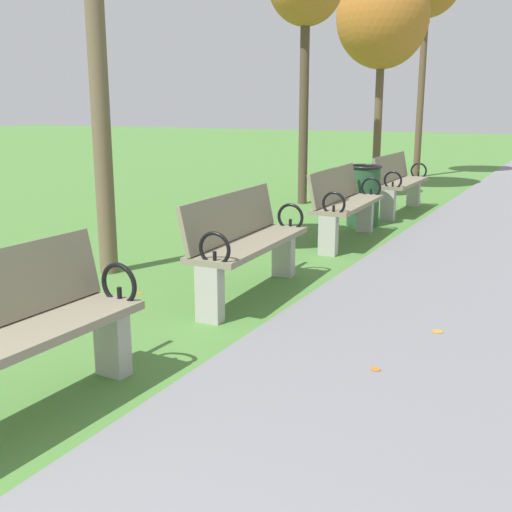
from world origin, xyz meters
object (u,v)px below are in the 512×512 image
object	(u,v)px
park_bench_2	(3,337)
park_bench_3	(245,242)
park_bench_5	(399,182)
park_bench_4	(345,203)
tree_3	(383,18)
trash_bin	(363,195)

from	to	relation	value
park_bench_2	park_bench_3	distance (m)	2.59
park_bench_3	park_bench_5	distance (m)	4.96
park_bench_4	tree_3	distance (m)	5.65
park_bench_3	park_bench_5	xyz separation A→B (m)	(-0.00, 4.96, 0.00)
park_bench_2	trash_bin	size ratio (longest dim) A/B	1.92
park_bench_2	park_bench_4	distance (m)	5.10
tree_3	park_bench_5	bearing A→B (deg)	-65.05
park_bench_2	park_bench_4	world-z (taller)	same
park_bench_2	tree_3	xyz separation A→B (m)	(-1.10, 9.92, 2.73)
tree_3	trash_bin	size ratio (longest dim) A/B	4.97
park_bench_3	tree_3	distance (m)	7.90
park_bench_2	tree_3	world-z (taller)	tree_3
park_bench_2	park_bench_4	xyz separation A→B (m)	(0.00, 5.10, 0.00)
park_bench_4	park_bench_2	bearing A→B (deg)	-90.00
park_bench_3	trash_bin	xyz separation A→B (m)	(-0.15, 3.67, -0.06)
park_bench_2	park_bench_3	size ratio (longest dim) A/B	1.00
park_bench_3	park_bench_4	world-z (taller)	same
park_bench_3	tree_3	xyz separation A→B (m)	(-1.10, 7.33, 2.73)
park_bench_3	tree_3	bearing A→B (deg)	98.57
park_bench_4	tree_3	bearing A→B (deg)	102.90
park_bench_2	trash_bin	xyz separation A→B (m)	(-0.15, 6.27, -0.06)
park_bench_3	park_bench_2	bearing A→B (deg)	-90.00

